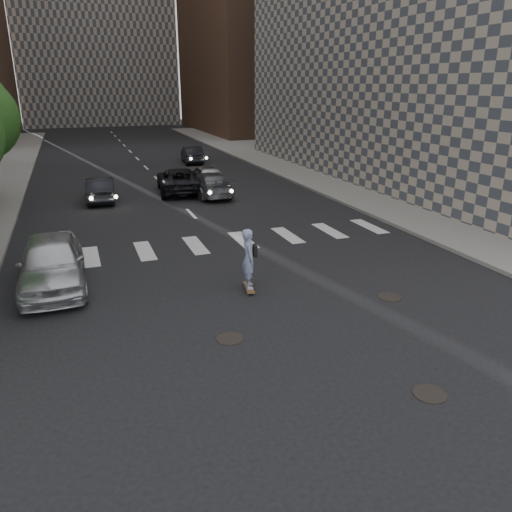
{
  "coord_description": "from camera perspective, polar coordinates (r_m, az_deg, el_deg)",
  "views": [
    {
      "loc": [
        -5.25,
        -9.56,
        6.15
      ],
      "look_at": [
        -0.47,
        3.46,
        1.3
      ],
      "focal_mm": 35.0,
      "sensor_mm": 36.0,
      "label": 1
    }
  ],
  "objects": [
    {
      "name": "traffic_car_d",
      "position": [
        31.01,
        -5.7,
        9.08
      ],
      "size": [
        1.71,
        4.2,
        1.43
      ],
      "primitive_type": "imported",
      "rotation": [
        0.0,
        0.0,
        3.14
      ],
      "color": "#AFB2B6",
      "rests_on": "ground"
    },
    {
      "name": "silver_sedan",
      "position": [
        16.82,
        -22.3,
        -0.69
      ],
      "size": [
        1.94,
        4.82,
        1.64
      ],
      "primitive_type": "imported",
      "rotation": [
        0.0,
        0.0,
        0.0
      ],
      "color": "silver",
      "rests_on": "ground"
    },
    {
      "name": "traffic_car_a",
      "position": [
        28.55,
        -17.33,
        7.31
      ],
      "size": [
        1.7,
        4.09,
        1.32
      ],
      "primitive_type": "imported",
      "rotation": [
        0.0,
        0.0,
        3.06
      ],
      "color": "black",
      "rests_on": "ground"
    },
    {
      "name": "manhole_c",
      "position": [
        15.63,
        15.02,
        -4.55
      ],
      "size": [
        0.7,
        0.7,
        0.02
      ],
      "primitive_type": "cylinder",
      "color": "black",
      "rests_on": "ground"
    },
    {
      "name": "traffic_car_e",
      "position": [
        41.11,
        -7.32,
        11.44
      ],
      "size": [
        1.8,
        4.14,
        1.33
      ],
      "primitive_type": "imported",
      "rotation": [
        0.0,
        0.0,
        3.04
      ],
      "color": "black",
      "rests_on": "ground"
    },
    {
      "name": "traffic_car_c",
      "position": [
        29.91,
        -8.79,
        8.57
      ],
      "size": [
        2.92,
        5.36,
        1.43
      ],
      "primitive_type": "imported",
      "rotation": [
        0.0,
        0.0,
        3.03
      ],
      "color": "black",
      "rests_on": "ground"
    },
    {
      "name": "skateboarder",
      "position": [
        15.25,
        -0.81,
        -0.31
      ],
      "size": [
        0.58,
        1.03,
        1.98
      ],
      "rotation": [
        0.0,
        0.0,
        -0.19
      ],
      "color": "brown",
      "rests_on": "ground"
    },
    {
      "name": "sidewalk_right",
      "position": [
        36.06,
        13.54,
        9.04
      ],
      "size": [
        13.0,
        80.0,
        0.15
      ],
      "primitive_type": "cube",
      "color": "gray",
      "rests_on": "ground"
    },
    {
      "name": "ground",
      "position": [
        12.52,
        7.61,
        -10.33
      ],
      "size": [
        160.0,
        160.0,
        0.0
      ],
      "primitive_type": "plane",
      "color": "black",
      "rests_on": "ground"
    },
    {
      "name": "manhole_b",
      "position": [
        12.81,
        -3.0,
        -9.4
      ],
      "size": [
        0.7,
        0.7,
        0.02
      ],
      "primitive_type": "cylinder",
      "color": "black",
      "rests_on": "ground"
    },
    {
      "name": "building_right",
      "position": [
        37.06,
        22.13,
        25.49
      ],
      "size": [
        15.0,
        33.0,
        22.0
      ],
      "color": "#ADA08E",
      "rests_on": "ground"
    },
    {
      "name": "traffic_car_b",
      "position": [
        28.76,
        -5.3,
        8.2
      ],
      "size": [
        1.9,
        4.62,
        1.34
      ],
      "primitive_type": "imported",
      "rotation": [
        0.0,
        0.0,
        3.14
      ],
      "color": "slate",
      "rests_on": "ground"
    },
    {
      "name": "manhole_a",
      "position": [
        11.36,
        19.22,
        -14.65
      ],
      "size": [
        0.7,
        0.7,
        0.02
      ],
      "primitive_type": "cylinder",
      "color": "black",
      "rests_on": "ground"
    }
  ]
}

